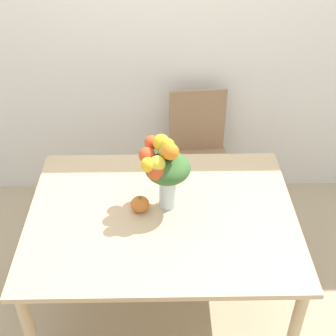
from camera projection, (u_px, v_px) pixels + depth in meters
The scene contains 6 objects.
ground_plane at pixel (163, 301), 2.91m from camera, with size 12.00×12.00×0.00m, color tan.
wall_back at pixel (160, 21), 3.05m from camera, with size 8.00×0.06×2.70m.
dining_table at pixel (162, 225), 2.52m from camera, with size 1.41×1.08×0.74m.
flower_vase at pixel (165, 167), 2.37m from camera, with size 0.26×0.28×0.42m.
pumpkin at pixel (140, 204), 2.47m from camera, with size 0.10×0.10×0.09m.
dining_chair_near_window at pixel (199, 155), 3.35m from camera, with size 0.46×0.46×0.93m.
Camera 1 is at (-0.00, -1.83, 2.41)m, focal length 50.00 mm.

